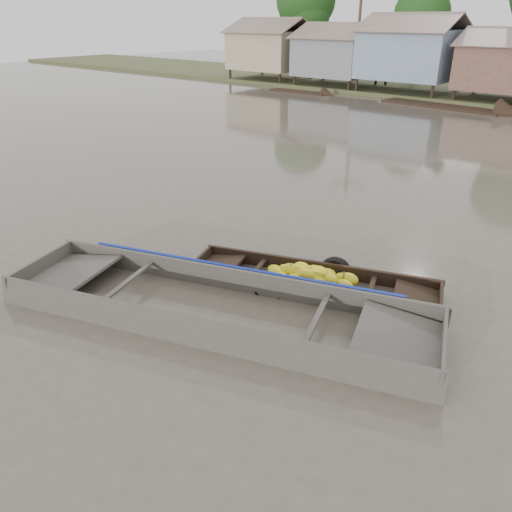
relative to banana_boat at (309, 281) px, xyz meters
The scene contains 3 objects.
ground 1.43m from the banana_boat, 99.31° to the right, with size 120.00×120.00×0.00m, color #50493D.
banana_boat is the anchor object (origin of this frame).
viewer_boat 2.13m from the banana_boat, 109.47° to the right, with size 8.51×4.73×0.66m.
Camera 1 is at (5.22, -6.30, 5.11)m, focal length 35.00 mm.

